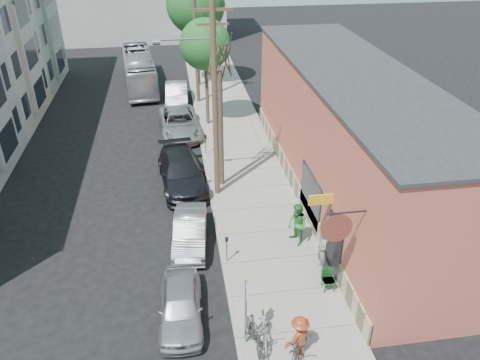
{
  "coord_description": "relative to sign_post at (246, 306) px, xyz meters",
  "views": [
    {
      "loc": [
        0.5,
        -15.2,
        13.06
      ],
      "look_at": [
        3.47,
        4.54,
        1.5
      ],
      "focal_mm": 35.0,
      "sensor_mm": 36.0,
      "label": 1
    }
  ],
  "objects": [
    {
      "name": "sidewalk",
      "position": [
        1.9,
        15.2,
        -1.76
      ],
      "size": [
        4.5,
        58.0,
        0.15
      ],
      "primitive_type": "cube",
      "color": "gray",
      "rests_on": "ground"
    },
    {
      "name": "utility_pole_near",
      "position": [
        0.04,
        9.95,
        3.58
      ],
      "size": [
        3.57,
        0.28,
        10.0
      ],
      "color": "#503A28",
      "rests_on": "sidewalk"
    },
    {
      "name": "car_3",
      "position": [
        -1.55,
        18.11,
        -1.07
      ],
      "size": [
        2.91,
        5.66,
        1.53
      ],
      "primitive_type": "imported",
      "rotation": [
        0.0,
        0.0,
        0.07
      ],
      "color": "#9D9FA4",
      "rests_on": "ground"
    },
    {
      "name": "tree_leafy_far",
      "position": [
        0.45,
        27.71,
        4.78
      ],
      "size": [
        4.64,
        4.64,
        8.8
      ],
      "color": "#44392C",
      "rests_on": "sidewalk"
    },
    {
      "name": "ground",
      "position": [
        -2.35,
        4.2,
        -1.83
      ],
      "size": [
        120.0,
        120.0,
        0.0
      ],
      "primitive_type": "plane",
      "color": "black"
    },
    {
      "name": "cyclist_bike",
      "position": [
        1.65,
        -0.77,
        -1.12
      ],
      "size": [
        1.52,
        2.28,
        1.13
      ],
      "primitive_type": "imported",
      "rotation": [
        0.0,
        0.0,
        -0.39
      ],
      "color": "black",
      "rests_on": "sidewalk"
    },
    {
      "name": "parked_bike_b",
      "position": [
        0.66,
        0.04,
        -1.19
      ],
      "size": [
        0.88,
        1.93,
        0.98
      ],
      "primitive_type": "imported",
      "rotation": [
        0.0,
        0.0,
        -0.12
      ],
      "color": "slate",
      "rests_on": "sidewalk"
    },
    {
      "name": "patio_chair_a",
      "position": [
        3.6,
        2.1,
        -1.24
      ],
      "size": [
        0.57,
        0.57,
        0.88
      ],
      "primitive_type": null,
      "rotation": [
        0.0,
        0.0,
        0.14
      ],
      "color": "#103B19",
      "rests_on": "sidewalk"
    },
    {
      "name": "patio_chair_b",
      "position": [
        3.6,
        2.1,
        -1.24
      ],
      "size": [
        0.57,
        0.57,
        0.88
      ],
      "primitive_type": null,
      "rotation": [
        0.0,
        0.0,
        -0.16
      ],
      "color": "#103B19",
      "rests_on": "sidewalk"
    },
    {
      "name": "car_4",
      "position": [
        -1.55,
        23.73,
        -1.05
      ],
      "size": [
        1.79,
        4.78,
        1.56
      ],
      "primitive_type": "imported",
      "rotation": [
        0.0,
        0.0,
        -0.03
      ],
      "color": "#9FA1A7",
      "rests_on": "ground"
    },
    {
      "name": "cyclist",
      "position": [
        1.65,
        -0.77,
        -0.86
      ],
      "size": [
        1.21,
        0.95,
        1.64
      ],
      "primitive_type": "imported",
      "rotation": [
        0.0,
        0.0,
        3.51
      ],
      "color": "maroon",
      "rests_on": "sidewalk"
    },
    {
      "name": "parked_bike_a",
      "position": [
        0.26,
        -0.31,
        -1.09
      ],
      "size": [
        0.79,
        2.02,
        1.18
      ],
      "primitive_type": "imported",
      "rotation": [
        0.0,
        0.0,
        0.12
      ],
      "color": "black",
      "rests_on": "sidewalk"
    },
    {
      "name": "cafe_building",
      "position": [
        6.64,
        9.2,
        1.47
      ],
      "size": [
        6.6,
        20.2,
        6.61
      ],
      "color": "#AD5240",
      "rests_on": "ground"
    },
    {
      "name": "car_0",
      "position": [
        -2.14,
        1.55,
        -1.17
      ],
      "size": [
        1.72,
        3.94,
        1.32
      ],
      "primitive_type": "imported",
      "rotation": [
        0.0,
        0.0,
        -0.04
      ],
      "color": "#9E9EA5",
      "rests_on": "ground"
    },
    {
      "name": "patron_grey",
      "position": [
        3.69,
        3.31,
        -0.73
      ],
      "size": [
        0.49,
        0.72,
        1.9
      ],
      "primitive_type": "imported",
      "rotation": [
        0.0,
        0.0,
        -1.63
      ],
      "color": "slate",
      "rests_on": "sidewalk"
    },
    {
      "name": "tree_leafy_mid",
      "position": [
        0.45,
        19.27,
        3.73
      ],
      "size": [
        3.32,
        3.32,
        7.1
      ],
      "color": "#44392C",
      "rests_on": "sidewalk"
    },
    {
      "name": "patron_green",
      "position": [
        3.1,
        5.14,
        -0.69
      ],
      "size": [
        1.01,
        1.15,
        1.98
      ],
      "primitive_type": "imported",
      "rotation": [
        0.0,
        0.0,
        -1.25
      ],
      "color": "#2F7731",
      "rests_on": "sidewalk"
    },
    {
      "name": "sign_post",
      "position": [
        0.0,
        0.0,
        0.0
      ],
      "size": [
        0.07,
        0.45,
        2.8
      ],
      "color": "slate",
      "rests_on": "sidewalk"
    },
    {
      "name": "tree_bare",
      "position": [
        0.45,
        10.82,
        1.46
      ],
      "size": [
        0.24,
        0.24,
        6.29
      ],
      "color": "#44392C",
      "rests_on": "sidewalk"
    },
    {
      "name": "bus",
      "position": [
        -4.49,
        28.45,
        -0.44
      ],
      "size": [
        3.28,
        10.15,
        2.78
      ],
      "primitive_type": "imported",
      "rotation": [
        0.0,
        0.0,
        0.1
      ],
      "color": "silver",
      "rests_on": "ground"
    },
    {
      "name": "parking_meter_far",
      "position": [
        -0.1,
        14.55,
        -0.85
      ],
      "size": [
        0.14,
        0.14,
        1.24
      ],
      "color": "slate",
      "rests_on": "sidewalk"
    },
    {
      "name": "car_2",
      "position": [
        -1.69,
        11.27,
        -1.03
      ],
      "size": [
        2.78,
        5.72,
        1.6
      ],
      "primitive_type": "imported",
      "rotation": [
        0.0,
        0.0,
        0.1
      ],
      "color": "black",
      "rests_on": "ground"
    },
    {
      "name": "parking_meter_near",
      "position": [
        -0.1,
        4.35,
        -0.85
      ],
      "size": [
        0.14,
        0.14,
        1.24
      ],
      "color": "slate",
      "rests_on": "sidewalk"
    },
    {
      "name": "car_1",
      "position": [
        -1.55,
        6.0,
        -1.17
      ],
      "size": [
        1.78,
        4.13,
        1.32
      ],
      "primitive_type": "imported",
      "rotation": [
        0.0,
        0.0,
        -0.1
      ],
      "color": "#94989B",
      "rests_on": "ground"
    },
    {
      "name": "utility_pole_far",
      "position": [
        0.1,
        23.72,
        3.51
      ],
      "size": [
        1.8,
        0.28,
        10.0
      ],
      "color": "#503A28",
      "rests_on": "sidewalk"
    }
  ]
}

